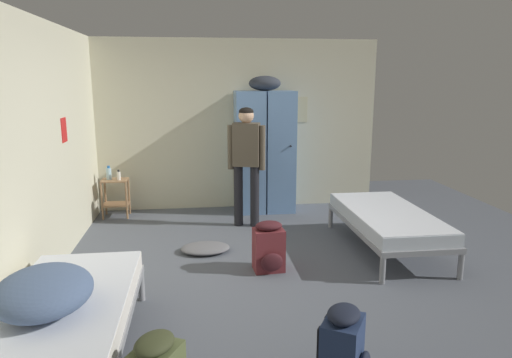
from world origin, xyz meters
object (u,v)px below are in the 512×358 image
lotion_bottle (119,175)px  bed_left_front (66,314)px  person_traveler (246,156)px  backpack_maroon (269,248)px  locker_bank (265,149)px  bed_right (387,219)px  clothes_pile_grey (205,248)px  water_bottle (109,173)px  bedding_heap (44,291)px  shelf_unit (116,194)px  backpack_navy (344,347)px

lotion_bottle → bed_left_front: bearing=-87.2°
person_traveler → lotion_bottle: bearing=160.8°
lotion_bottle → backpack_maroon: lotion_bottle is taller
locker_bank → bed_right: (1.21, -1.89, -0.59)m
bed_right → clothes_pile_grey: 2.21m
water_bottle → clothes_pile_grey: 2.23m
water_bottle → bedding_heap: bearing=-86.3°
person_traveler → backpack_maroon: (0.07, -1.60, -0.74)m
clothes_pile_grey → shelf_unit: bearing=128.3°
bed_right → person_traveler: bearing=143.6°
bedding_heap → lotion_bottle: size_ratio=4.76×
lotion_bottle → water_bottle: bearing=158.2°
shelf_unit → backpack_navy: bearing=-62.8°
bed_right → bedding_heap: bedding_heap is taller
water_bottle → backpack_navy: water_bottle is taller
backpack_navy → clothes_pile_grey: size_ratio=0.94×
water_bottle → clothes_pile_grey: size_ratio=0.35×
bedding_heap → shelf_unit: bearing=92.6°
bed_right → bedding_heap: 3.89m
locker_bank → shelf_unit: 2.33m
bed_left_front → clothes_pile_grey: (1.04, 2.09, -0.33)m
locker_bank → bed_right: bearing=-57.4°
locker_bank → shelf_unit: (-2.25, -0.06, -0.62)m
clothes_pile_grey → bed_left_front: bearing=-116.3°
backpack_maroon → clothes_pile_grey: bearing=136.2°
shelf_unit → backpack_navy: (2.16, -4.20, -0.09)m
person_traveler → lotion_bottle: person_traveler is taller
lotion_bottle → backpack_maroon: (1.88, -2.23, -0.38)m
backpack_maroon → shelf_unit: bearing=130.7°
person_traveler → water_bottle: 2.11m
backpack_maroon → backpack_navy: size_ratio=1.00×
water_bottle → locker_bank: bearing=1.1°
bed_right → water_bottle: size_ratio=9.23×
shelf_unit → bed_right: (3.46, -1.83, 0.04)m
shelf_unit → bed_left_front: (0.25, -3.72, 0.04)m
backpack_navy → bed_right: bearing=61.4°
locker_bank → bedding_heap: size_ratio=2.85×
bed_left_front → lotion_bottle: 3.70m
locker_bank → backpack_navy: bearing=-91.2°
locker_bank → person_traveler: 0.82m
lotion_bottle → clothes_pile_grey: lotion_bottle is taller
water_bottle → lotion_bottle: water_bottle is taller
shelf_unit → water_bottle: 0.33m
water_bottle → clothes_pile_grey: (1.37, -1.65, -0.61)m
bed_right → lotion_bottle: (-3.39, 1.79, 0.26)m
bed_right → water_bottle: bearing=152.4°
person_traveler → bed_right: bearing=-36.4°
bed_right → water_bottle: (-3.54, 1.85, 0.28)m
person_traveler → backpack_maroon: 1.76m
bed_right → backpack_maroon: size_ratio=3.45×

